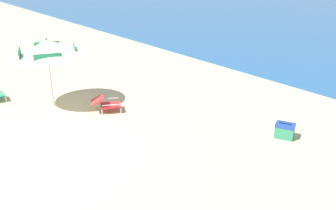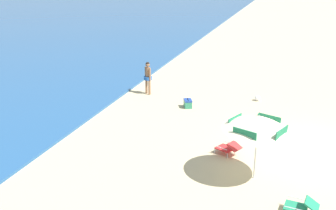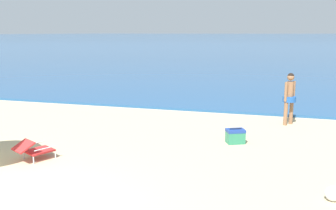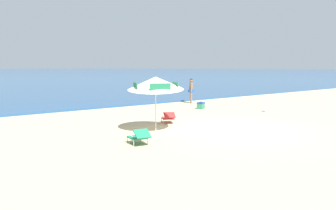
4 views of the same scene
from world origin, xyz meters
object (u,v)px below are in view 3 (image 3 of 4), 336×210
(person_standing_near_shore, at_px, (290,95))
(beach_ball, at_px, (333,194))
(cooler_box, at_px, (235,136))
(lounge_chair_under_umbrella, at_px, (34,149))

(person_standing_near_shore, distance_m, beach_ball, 5.78)
(cooler_box, xyz_separation_m, beach_ball, (2.06, -3.10, -0.06))
(lounge_chair_under_umbrella, distance_m, beach_ball, 6.63)
(beach_ball, bearing_deg, cooler_box, 123.66)
(cooler_box, bearing_deg, lounge_chair_under_umbrella, -149.34)
(cooler_box, bearing_deg, beach_ball, -56.34)
(cooler_box, relative_size, beach_ball, 2.12)
(lounge_chair_under_umbrella, bearing_deg, cooler_box, 30.66)
(person_standing_near_shore, xyz_separation_m, cooler_box, (-1.50, -2.59, -0.80))
(person_standing_near_shore, height_order, beach_ball, person_standing_near_shore)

